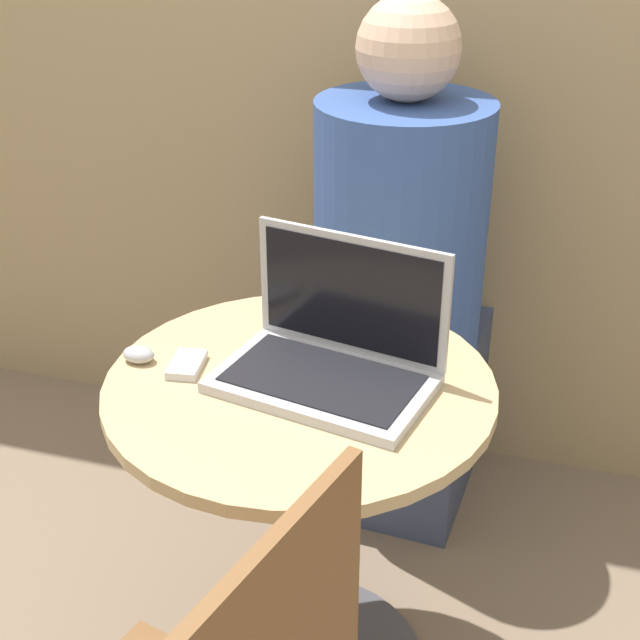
# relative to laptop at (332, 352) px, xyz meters

# --- Properties ---
(round_table) EXTENTS (0.69, 0.69, 0.73)m
(round_table) POSITION_rel_laptop_xyz_m (-0.05, -0.03, -0.31)
(round_table) COLOR #4C4C51
(round_table) RESTS_ON ground_plane
(laptop) EXTENTS (0.40, 0.29, 0.25)m
(laptop) POSITION_rel_laptop_xyz_m (0.00, 0.00, 0.00)
(laptop) COLOR #B7B7BC
(laptop) RESTS_ON round_table
(cell_phone) EXTENTS (0.07, 0.10, 0.02)m
(cell_phone) POSITION_rel_laptop_xyz_m (-0.26, -0.04, -0.05)
(cell_phone) COLOR silver
(cell_phone) RESTS_ON round_table
(computer_mouse) EXTENTS (0.06, 0.04, 0.03)m
(computer_mouse) POSITION_rel_laptop_xyz_m (-0.35, -0.05, -0.04)
(computer_mouse) COLOR #B2B2B7
(computer_mouse) RESTS_ON round_table
(person_seated) EXTENTS (0.41, 0.63, 1.30)m
(person_seated) POSITION_rel_laptop_xyz_m (0.00, 0.64, -0.24)
(person_seated) COLOR #3D4766
(person_seated) RESTS_ON ground_plane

